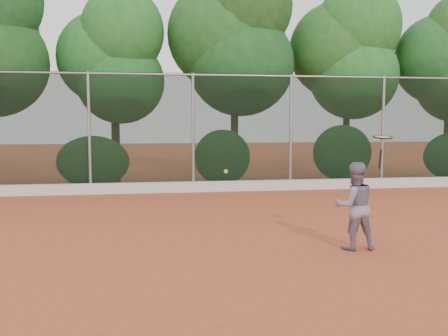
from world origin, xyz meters
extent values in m
plane|color=#B14A29|center=(0.00, 0.00, 0.00)|extent=(80.00, 80.00, 0.00)
cube|color=silver|center=(0.00, 6.82, 0.15)|extent=(24.00, 0.20, 0.30)
imported|color=gray|center=(1.96, -0.22, 0.71)|extent=(0.70, 0.55, 1.43)
cube|color=black|center=(0.00, 7.00, 1.75)|extent=(24.00, 0.01, 3.50)
cylinder|color=gray|center=(0.00, 7.00, 3.45)|extent=(24.00, 0.06, 0.06)
cylinder|color=gray|center=(-3.00, 7.00, 1.75)|extent=(0.09, 0.09, 3.50)
cylinder|color=gray|center=(0.00, 7.00, 1.75)|extent=(0.09, 0.09, 3.50)
cylinder|color=gray|center=(3.00, 7.00, 1.75)|extent=(0.09, 0.09, 3.50)
cylinder|color=gray|center=(6.00, 7.00, 1.75)|extent=(0.09, 0.09, 3.50)
cylinder|color=#3B2517|center=(-2.40, 9.30, 1.20)|extent=(0.28, 0.28, 2.40)
ellipsoid|color=#1D561E|center=(-2.20, 9.20, 3.40)|extent=(2.90, 2.40, 2.80)
ellipsoid|color=#1F5D21|center=(-2.70, 9.50, 4.20)|extent=(3.20, 2.70, 3.10)
ellipsoid|color=#1F5D20|center=(-2.10, 9.00, 5.00)|extent=(2.70, 2.30, 2.90)
cylinder|color=#432C1A|center=(1.60, 9.00, 1.50)|extent=(0.26, 0.26, 3.00)
ellipsoid|color=#266326|center=(1.80, 8.90, 4.00)|extent=(3.60, 3.00, 3.50)
ellipsoid|color=#306E2A|center=(1.30, 9.20, 5.00)|extent=(3.90, 3.20, 3.80)
ellipsoid|color=#2C5F24|center=(1.90, 8.80, 5.90)|extent=(3.20, 2.70, 3.30)
cylinder|color=#422F19|center=(5.70, 9.20, 1.35)|extent=(0.24, 0.24, 2.70)
ellipsoid|color=#206020|center=(5.90, 9.10, 3.70)|extent=(3.20, 2.70, 3.10)
ellipsoid|color=#20501B|center=(5.40, 9.40, 4.60)|extent=(3.50, 2.90, 3.40)
ellipsoid|color=#215D1F|center=(6.00, 9.00, 5.40)|extent=(3.00, 2.50, 3.10)
cylinder|color=#47321B|center=(9.40, 8.80, 1.25)|extent=(0.28, 0.28, 2.50)
ellipsoid|color=#296C2A|center=(9.10, 9.00, 4.30)|extent=(3.30, 2.80, 3.20)
ellipsoid|color=#36742C|center=(-3.00, 7.80, 0.85)|extent=(2.20, 1.16, 1.60)
ellipsoid|color=#2D712B|center=(1.00, 7.80, 0.95)|extent=(1.80, 1.04, 1.76)
ellipsoid|color=#2C712B|center=(5.00, 7.80, 1.05)|extent=(2.00, 1.10, 1.84)
cylinder|color=black|center=(2.34, -0.32, 1.48)|extent=(0.04, 0.07, 0.31)
torus|color=black|center=(2.34, -0.38, 1.83)|extent=(0.35, 0.35, 0.06)
cylinder|color=#D6EC45|center=(2.34, -0.38, 1.83)|extent=(0.30, 0.30, 0.03)
sphere|color=gold|center=(-0.17, -0.26, 1.32)|extent=(0.06, 0.06, 0.06)
camera|label=1|loc=(-1.36, -7.81, 2.09)|focal=40.00mm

